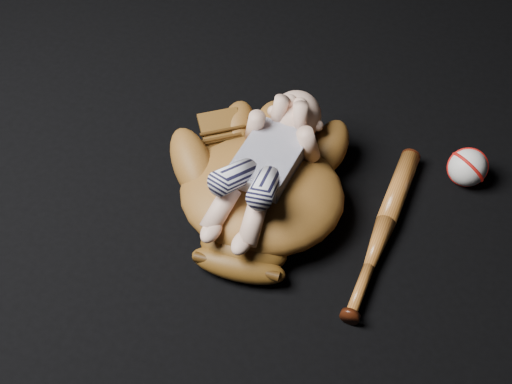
# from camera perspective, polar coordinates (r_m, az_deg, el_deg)

# --- Properties ---
(baseball_glove) EXTENTS (0.40, 0.45, 0.13)m
(baseball_glove) POSITION_cam_1_polar(r_m,az_deg,el_deg) (1.27, 0.48, 0.34)
(baseball_glove) COLOR brown
(baseball_glove) RESTS_ON ground
(newborn_baby) EXTENTS (0.19, 0.37, 0.14)m
(newborn_baby) POSITION_cam_1_polar(r_m,az_deg,el_deg) (1.23, 0.50, 2.13)
(newborn_baby) COLOR #DBA88D
(newborn_baby) RESTS_ON baseball_glove
(baseball_bat) EXTENTS (0.05, 0.40, 0.04)m
(baseball_bat) POSITION_cam_1_polar(r_m,az_deg,el_deg) (1.29, 10.08, -3.09)
(baseball_bat) COLOR #9C551E
(baseball_bat) RESTS_ON ground
(baseball) EXTENTS (0.09, 0.09, 0.07)m
(baseball) POSITION_cam_1_polar(r_m,az_deg,el_deg) (1.40, 16.57, 1.92)
(baseball) COLOR silver
(baseball) RESTS_ON ground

